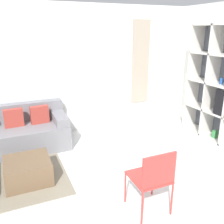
{
  "coord_description": "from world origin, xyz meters",
  "views": [
    {
      "loc": [
        -1.21,
        -1.9,
        2.18
      ],
      "look_at": [
        0.39,
        1.79,
        0.85
      ],
      "focal_mm": 40.0,
      "sensor_mm": 36.0,
      "label": 1
    }
  ],
  "objects": [
    {
      "name": "couch_main",
      "position": [
        -1.18,
        2.8,
        0.31
      ],
      "size": [
        1.96,
        0.88,
        0.81
      ],
      "color": "gray",
      "rests_on": "ground_plane"
    },
    {
      "name": "wall_back",
      "position": [
        0.0,
        3.28,
        1.36
      ],
      "size": [
        6.94,
        0.11,
        2.7
      ],
      "color": "white",
      "rests_on": "ground_plane"
    },
    {
      "name": "ottoman",
      "position": [
        -1.06,
        1.6,
        0.17
      ],
      "size": [
        0.66,
        0.64,
        0.35
      ],
      "color": "brown",
      "rests_on": "ground_plane"
    },
    {
      "name": "folding_chair",
      "position": [
        0.27,
        0.28,
        0.52
      ],
      "size": [
        0.44,
        0.46,
        0.86
      ],
      "rotation": [
        0.0,
        0.0,
        3.14
      ],
      "color": "#CC3D38",
      "rests_on": "ground_plane"
    }
  ]
}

